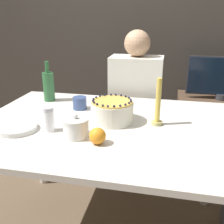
{
  "coord_description": "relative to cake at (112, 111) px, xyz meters",
  "views": [
    {
      "loc": [
        0.31,
        -1.28,
        1.34
      ],
      "look_at": [
        0.03,
        0.04,
        0.84
      ],
      "focal_mm": 42.0,
      "sensor_mm": 36.0,
      "label": 1
    }
  ],
  "objects": [
    {
      "name": "candle",
      "position": [
        0.25,
        0.01,
        0.04
      ],
      "size": [
        0.06,
        0.06,
        0.26
      ],
      "color": "tan",
      "rests_on": "dining_table"
    },
    {
      "name": "side_cabinet",
      "position": [
        0.77,
        1.05,
        -0.52
      ],
      "size": [
        0.74,
        0.52,
        0.63
      ],
      "color": "#4C3828",
      "rests_on": "ground_plane"
    },
    {
      "name": "plate_stack",
      "position": [
        -0.46,
        -0.22,
        -0.05
      ],
      "size": [
        0.2,
        0.2,
        0.02
      ],
      "color": "silver",
      "rests_on": "dining_table"
    },
    {
      "name": "tv_monitor",
      "position": [
        0.77,
        1.06,
        -0.01
      ],
      "size": [
        0.63,
        0.1,
        0.38
      ],
      "color": "#2D2D33",
      "rests_on": "side_cabinet"
    },
    {
      "name": "dining_table",
      "position": [
        -0.03,
        -0.04,
        -0.17
      ],
      "size": [
        1.43,
        1.03,
        0.78
      ],
      "color": "beige",
      "rests_on": "ground_plane"
    },
    {
      "name": "person_man_blue_shirt",
      "position": [
        0.05,
        0.67,
        -0.3
      ],
      "size": [
        0.4,
        0.34,
        1.24
      ],
      "rotation": [
        0.0,
        0.0,
        3.14
      ],
      "color": "#595960",
      "rests_on": "ground_plane"
    },
    {
      "name": "cake",
      "position": [
        0.0,
        0.0,
        0.0
      ],
      "size": [
        0.23,
        0.23,
        0.13
      ],
      "color": "white",
      "rests_on": "dining_table"
    },
    {
      "name": "wall_behind",
      "position": [
        -0.03,
        1.36,
        0.46
      ],
      "size": [
        8.0,
        0.05,
        2.6
      ],
      "color": "#38332D",
      "rests_on": "ground_plane"
    },
    {
      "name": "cup",
      "position": [
        -0.24,
        0.16,
        -0.02
      ],
      "size": [
        0.09,
        0.09,
        0.08
      ],
      "color": "#384C7F",
      "rests_on": "dining_table"
    },
    {
      "name": "sugar_bowl",
      "position": [
        -0.13,
        -0.23,
        -0.01
      ],
      "size": [
        0.13,
        0.13,
        0.12
      ],
      "color": "silver",
      "rests_on": "dining_table"
    },
    {
      "name": "bottle",
      "position": [
        -0.5,
        0.28,
        0.04
      ],
      "size": [
        0.08,
        0.08,
        0.27
      ],
      "color": "#2D6638",
      "rests_on": "dining_table"
    },
    {
      "name": "orange_fruit_0",
      "position": [
        -0.01,
        -0.28,
        -0.02
      ],
      "size": [
        0.08,
        0.08,
        0.08
      ],
      "color": "orange",
      "rests_on": "dining_table"
    },
    {
      "name": "sugar_shaker",
      "position": [
        -0.29,
        -0.19,
        0.0
      ],
      "size": [
        0.06,
        0.06,
        0.13
      ],
      "color": "white",
      "rests_on": "dining_table"
    }
  ]
}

